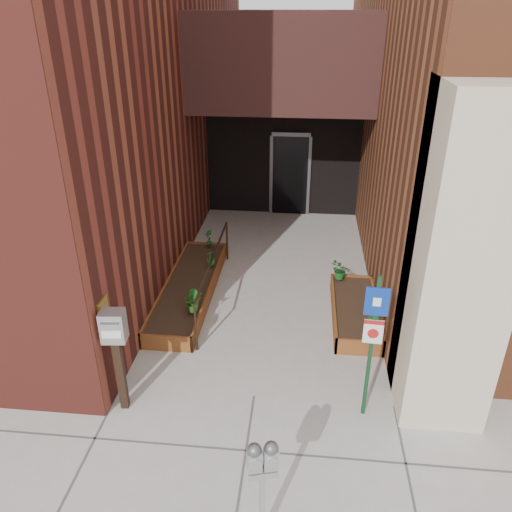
# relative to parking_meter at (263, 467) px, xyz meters

# --- Properties ---
(ground) EXTENTS (80.00, 80.00, 0.00)m
(ground) POSITION_rel_parking_meter_xyz_m (-0.31, 2.13, -1.07)
(ground) COLOR #9E9991
(ground) RESTS_ON ground
(architecture) EXTENTS (20.00, 14.60, 10.00)m
(architecture) POSITION_rel_parking_meter_xyz_m (-0.49, 9.03, 3.91)
(architecture) COLOR maroon
(architecture) RESTS_ON ground
(planter_left) EXTENTS (0.90, 3.60, 0.30)m
(planter_left) POSITION_rel_parking_meter_xyz_m (-1.86, 4.83, -0.94)
(planter_left) COLOR brown
(planter_left) RESTS_ON ground
(planter_right) EXTENTS (0.80, 2.20, 0.30)m
(planter_right) POSITION_rel_parking_meter_xyz_m (1.29, 4.33, -0.94)
(planter_right) COLOR brown
(planter_right) RESTS_ON ground
(handrail) EXTENTS (0.04, 3.34, 0.90)m
(handrail) POSITION_rel_parking_meter_xyz_m (-1.36, 4.78, -0.33)
(handrail) COLOR black
(handrail) RESTS_ON ground
(parking_meter) EXTENTS (0.32, 0.18, 1.38)m
(parking_meter) POSITION_rel_parking_meter_xyz_m (0.00, 0.00, 0.00)
(parking_meter) COLOR #9F9FA1
(parking_meter) RESTS_ON ground
(sign_post) EXTENTS (0.30, 0.08, 2.18)m
(sign_post) POSITION_rel_parking_meter_xyz_m (1.23, 1.95, 0.27)
(sign_post) COLOR #13361C
(sign_post) RESTS_ON ground
(payment_dropbox) EXTENTS (0.34, 0.27, 1.59)m
(payment_dropbox) POSITION_rel_parking_meter_xyz_m (-2.11, 1.75, 0.08)
(payment_dropbox) COLOR black
(payment_dropbox) RESTS_ON ground
(shrub_left_a) EXTENTS (0.46, 0.46, 0.36)m
(shrub_left_a) POSITION_rel_parking_meter_xyz_m (-1.56, 3.82, -0.59)
(shrub_left_a) COLOR #295919
(shrub_left_a) RESTS_ON planter_left
(shrub_left_b) EXTENTS (0.30, 0.30, 0.39)m
(shrub_left_b) POSITION_rel_parking_meter_xyz_m (-1.56, 3.86, -0.58)
(shrub_left_b) COLOR #175318
(shrub_left_b) RESTS_ON planter_left
(shrub_left_c) EXTENTS (0.25, 0.25, 0.32)m
(shrub_left_c) POSITION_rel_parking_meter_xyz_m (-1.56, 5.55, -0.61)
(shrub_left_c) COLOR #1C6220
(shrub_left_c) RESTS_ON planter_left
(shrub_left_d) EXTENTS (0.30, 0.30, 0.40)m
(shrub_left_d) POSITION_rel_parking_meter_xyz_m (-1.76, 6.42, -0.57)
(shrub_left_d) COLOR #195A1E
(shrub_left_d) RESTS_ON planter_left
(shrub_right_a) EXTENTS (0.28, 0.28, 0.35)m
(shrub_right_a) POSITION_rel_parking_meter_xyz_m (1.54, 3.71, -0.60)
(shrub_right_a) COLOR #1A5B1D
(shrub_right_a) RESTS_ON planter_right
(shrub_right_b) EXTENTS (0.21, 0.21, 0.29)m
(shrub_right_b) POSITION_rel_parking_meter_xyz_m (1.54, 4.31, -0.63)
(shrub_right_b) COLOR #245C1A
(shrub_right_b) RESTS_ON planter_right
(shrub_right_c) EXTENTS (0.45, 0.45, 0.37)m
(shrub_right_c) POSITION_rel_parking_meter_xyz_m (1.04, 5.23, -0.59)
(shrub_right_c) COLOR #195A20
(shrub_right_c) RESTS_ON planter_right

